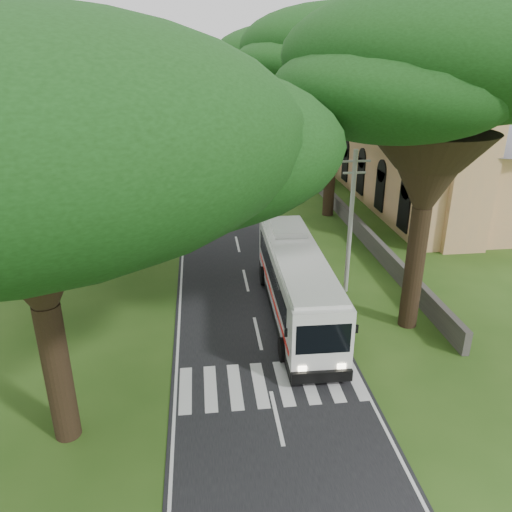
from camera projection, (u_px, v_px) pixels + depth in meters
ground at (263, 357)px, 22.23m from camera, size 140.00×140.00×0.00m
road at (228, 201)px, 45.17m from camera, size 8.00×120.00×0.04m
crosswalk at (269, 384)px, 20.40m from camera, size 8.00×3.00×0.01m
property_wall at (328, 194)px, 44.99m from camera, size 0.35×50.00×1.20m
church at (440, 149)px, 42.03m from camera, size 14.00×24.00×11.60m
pole_near at (351, 221)px, 26.73m from camera, size 1.60×0.24×8.00m
pole_mid at (287, 151)px, 45.08m from camera, size 1.60×0.24×8.00m
pole_far at (260, 122)px, 63.44m from camera, size 1.60×0.24×8.00m
tree_l_near at (14, 136)px, 13.76m from camera, size 16.15×16.15×13.94m
tree_l_mida at (96, 79)px, 28.12m from camera, size 14.61×14.61×14.37m
tree_l_midb at (139, 77)px, 45.00m from camera, size 12.80×12.80×13.25m
tree_l_far at (144, 52)px, 60.61m from camera, size 15.76×15.76×15.92m
tree_r_near at (442, 61)px, 20.18m from camera, size 13.15×13.15×15.23m
tree_r_mida at (337, 49)px, 36.57m from camera, size 14.38×14.38×15.94m
tree_r_midb at (288, 58)px, 53.35m from camera, size 16.30×16.30×15.44m
tree_r_far at (272, 54)px, 69.90m from camera, size 14.91×14.91×15.39m
coach_bus at (296, 281)px, 25.09m from camera, size 2.98×12.02×3.53m
distant_car_a at (198, 164)px, 56.09m from camera, size 1.92×4.31×1.44m
distant_car_b at (204, 138)px, 73.66m from camera, size 2.46×4.18×1.30m
distant_car_c at (232, 134)px, 76.82m from camera, size 1.91×4.33×1.24m
pedestrian at (120, 242)px, 33.47m from camera, size 0.51×0.64×1.52m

